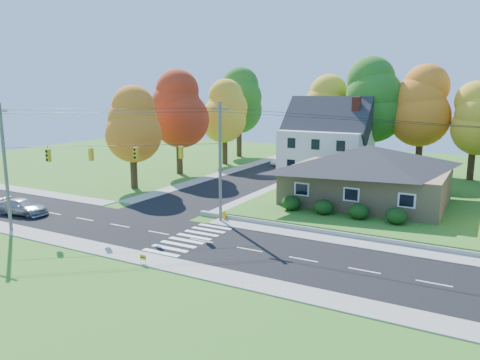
# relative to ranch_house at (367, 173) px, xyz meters

# --- Properties ---
(ground) EXTENTS (120.00, 120.00, 0.00)m
(ground) POSITION_rel_ranch_house_xyz_m (-8.00, -16.00, -3.27)
(ground) COLOR #3D7923
(road_main) EXTENTS (90.00, 8.00, 0.02)m
(road_main) POSITION_rel_ranch_house_xyz_m (-8.00, -16.00, -3.26)
(road_main) COLOR black
(road_main) RESTS_ON ground
(road_cross) EXTENTS (8.00, 44.00, 0.02)m
(road_cross) POSITION_rel_ranch_house_xyz_m (-16.00, 10.00, -3.25)
(road_cross) COLOR black
(road_cross) RESTS_ON ground
(sidewalk_north) EXTENTS (90.00, 2.00, 0.08)m
(sidewalk_north) POSITION_rel_ranch_house_xyz_m (-8.00, -11.00, -3.23)
(sidewalk_north) COLOR #9C9A90
(sidewalk_north) RESTS_ON ground
(sidewalk_south) EXTENTS (90.00, 2.00, 0.08)m
(sidewalk_south) POSITION_rel_ranch_house_xyz_m (-8.00, -21.00, -3.23)
(sidewalk_south) COLOR #9C9A90
(sidewalk_south) RESTS_ON ground
(lawn) EXTENTS (30.00, 30.00, 0.50)m
(lawn) POSITION_rel_ranch_house_xyz_m (5.00, 5.00, -3.02)
(lawn) COLOR #3D7923
(lawn) RESTS_ON ground
(ranch_house) EXTENTS (14.60, 10.60, 5.40)m
(ranch_house) POSITION_rel_ranch_house_xyz_m (0.00, 0.00, 0.00)
(ranch_house) COLOR tan
(ranch_house) RESTS_ON lawn
(colonial_house) EXTENTS (10.40, 8.40, 9.60)m
(colonial_house) POSITION_rel_ranch_house_xyz_m (-7.96, 12.00, 1.32)
(colonial_house) COLOR silver
(colonial_house) RESTS_ON lawn
(hedge_row) EXTENTS (10.70, 1.70, 1.27)m
(hedge_row) POSITION_rel_ranch_house_xyz_m (-0.50, -6.20, -2.13)
(hedge_row) COLOR #163A10
(hedge_row) RESTS_ON lawn
(traffic_infrastructure) EXTENTS (38.10, 10.66, 10.00)m
(traffic_infrastructure) POSITION_rel_ranch_house_xyz_m (-8.15, -14.65, 1.88)
(traffic_infrastructure) COLOR #666059
(traffic_infrastructure) RESTS_ON ground
(tree_lot_0) EXTENTS (6.72, 6.72, 12.51)m
(tree_lot_0) POSITION_rel_ranch_house_xyz_m (-10.00, 18.00, 5.04)
(tree_lot_0) COLOR #3F2A19
(tree_lot_0) RESTS_ON lawn
(tree_lot_1) EXTENTS (7.84, 7.84, 14.60)m
(tree_lot_1) POSITION_rel_ranch_house_xyz_m (-4.00, 17.00, 6.35)
(tree_lot_1) COLOR #3F2A19
(tree_lot_1) RESTS_ON lawn
(tree_lot_2) EXTENTS (7.28, 7.28, 13.56)m
(tree_lot_2) POSITION_rel_ranch_house_xyz_m (2.00, 18.00, 5.70)
(tree_lot_2) COLOR #3F2A19
(tree_lot_2) RESTS_ON lawn
(tree_lot_3) EXTENTS (6.16, 6.16, 11.47)m
(tree_lot_3) POSITION_rel_ranch_house_xyz_m (8.00, 17.00, 4.39)
(tree_lot_3) COLOR #3F2A19
(tree_lot_3) RESTS_ON lawn
(tree_west_0) EXTENTS (6.16, 6.16, 11.47)m
(tree_west_0) POSITION_rel_ranch_house_xyz_m (-25.00, -4.00, 3.89)
(tree_west_0) COLOR #3F2A19
(tree_west_0) RESTS_ON ground
(tree_west_1) EXTENTS (7.28, 7.28, 13.56)m
(tree_west_1) POSITION_rel_ranch_house_xyz_m (-26.00, 6.00, 5.20)
(tree_west_1) COLOR #3F2A19
(tree_west_1) RESTS_ON ground
(tree_west_2) EXTENTS (6.72, 6.72, 12.51)m
(tree_west_2) POSITION_rel_ranch_house_xyz_m (-25.00, 16.00, 4.54)
(tree_west_2) COLOR #3F2A19
(tree_west_2) RESTS_ON ground
(tree_west_3) EXTENTS (7.84, 7.84, 14.60)m
(tree_west_3) POSITION_rel_ranch_house_xyz_m (-27.00, 24.00, 5.85)
(tree_west_3) COLOR #3F2A19
(tree_west_3) RESTS_ON ground
(silver_sedan) EXTENTS (5.00, 2.50, 1.40)m
(silver_sedan) POSITION_rel_ranch_house_xyz_m (-25.95, -17.56, -2.55)
(silver_sedan) COLOR #949399
(silver_sedan) RESTS_ON road_main
(white_car) EXTENTS (2.67, 4.12, 1.28)m
(white_car) POSITION_rel_ranch_house_xyz_m (-16.92, 19.10, -2.60)
(white_car) COLOR white
(white_car) RESTS_ON road_cross
(fire_hydrant) EXTENTS (0.47, 0.37, 0.83)m
(fire_hydrant) POSITION_rel_ranch_house_xyz_m (-9.41, -10.35, -2.87)
(fire_hydrant) COLOR yellow
(fire_hydrant) RESTS_ON ground
(yard_sign) EXTENTS (0.52, 0.07, 0.64)m
(yard_sign) POSITION_rel_ranch_house_xyz_m (-8.66, -21.72, -2.81)
(yard_sign) COLOR black
(yard_sign) RESTS_ON ground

